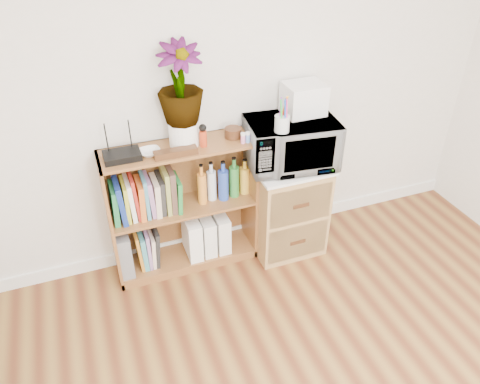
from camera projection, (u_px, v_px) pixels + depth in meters
skirting_board at (226, 233)px, 3.65m from camera, size 4.00×0.02×0.10m
bookshelf at (183, 208)px, 3.21m from camera, size 1.00×0.30×0.95m
wicker_unit at (286, 207)px, 3.44m from camera, size 0.50×0.45×0.70m
microwave at (291, 143)px, 3.13m from camera, size 0.63×0.47×0.33m
pen_cup at (282, 124)px, 2.89m from camera, size 0.09×0.09×0.10m
small_appliance at (304, 99)px, 3.08m from camera, size 0.26×0.22×0.21m
router at (122, 156)px, 2.81m from camera, size 0.22×0.15×0.04m
white_bowl at (150, 152)px, 2.86m from camera, size 0.13×0.13×0.03m
plant_pot at (184, 133)px, 2.93m from camera, size 0.19×0.19×0.16m
potted_plant at (180, 84)px, 2.74m from camera, size 0.28×0.28×0.49m
trinket_box at (176, 153)px, 2.84m from camera, size 0.27×0.07×0.04m
kokeshi_doll at (203, 139)px, 2.93m from camera, size 0.05×0.05×0.11m
wooden_bowl at (233, 133)px, 3.04m from camera, size 0.11×0.11×0.06m
paint_jars at (248, 138)px, 2.98m from camera, size 0.12×0.04×0.06m
file_box at (123, 250)px, 3.21m from camera, size 0.10×0.26×0.33m
magazine_holder_left at (192, 236)px, 3.35m from camera, size 0.10×0.25×0.31m
magazine_holder_mid at (206, 234)px, 3.39m from camera, size 0.09×0.23×0.29m
magazine_holder_right at (220, 231)px, 3.42m from camera, size 0.09×0.23×0.29m
cookbooks at (146, 196)px, 3.05m from camera, size 0.45×0.20×0.31m
liquor_bottles at (224, 180)px, 3.20m from camera, size 0.38×0.07×0.29m
lower_books at (147, 247)px, 3.27m from camera, size 0.16×0.19×0.29m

